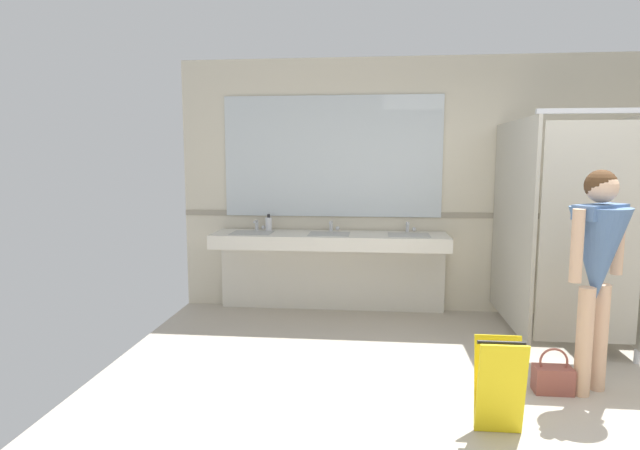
% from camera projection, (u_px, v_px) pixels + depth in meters
% --- Properties ---
extents(ground_plane, '(6.95, 5.74, 0.10)m').
position_uv_depth(ground_plane, '(601.00, 445.00, 3.12)').
color(ground_plane, '#B2A899').
extents(wall_back, '(6.95, 0.12, 2.71)m').
position_uv_depth(wall_back, '(504.00, 187.00, 5.54)').
color(wall_back, beige).
rests_on(wall_back, ground_plane).
extents(wall_back_tile_band, '(6.95, 0.01, 0.06)m').
position_uv_depth(wall_back_tile_band, '(504.00, 216.00, 5.52)').
color(wall_back_tile_band, '#9E937F').
rests_on(wall_back_tile_band, wall_back).
extents(vanity_counter, '(2.44, 0.57, 0.99)m').
position_uv_depth(vanity_counter, '(330.00, 254.00, 5.54)').
color(vanity_counter, silver).
rests_on(vanity_counter, ground_plane).
extents(mirror_panel, '(2.34, 0.02, 1.29)m').
position_uv_depth(mirror_panel, '(332.00, 157.00, 5.61)').
color(mirror_panel, silver).
rests_on(mirror_panel, wall_back).
extents(bathroom_stalls, '(1.79, 1.39, 2.03)m').
position_uv_depth(bathroom_stalls, '(620.00, 226.00, 4.56)').
color(bathroom_stalls, '#B2AD9E').
rests_on(bathroom_stalls, ground_plane).
extents(person_standing, '(0.56, 0.56, 1.58)m').
position_uv_depth(person_standing, '(598.00, 255.00, 3.60)').
color(person_standing, '#DBAD89').
rests_on(person_standing, ground_plane).
extents(handbag, '(0.26, 0.14, 0.33)m').
position_uv_depth(handbag, '(553.00, 378.00, 3.70)').
color(handbag, '#934C42').
rests_on(handbag, ground_plane).
extents(soap_dispenser, '(0.07, 0.07, 0.18)m').
position_uv_depth(soap_dispenser, '(269.00, 224.00, 5.65)').
color(soap_dispenser, white).
rests_on(soap_dispenser, vanity_counter).
extents(wet_floor_sign, '(0.28, 0.19, 0.58)m').
position_uv_depth(wet_floor_sign, '(500.00, 385.00, 3.13)').
color(wet_floor_sign, yellow).
rests_on(wet_floor_sign, ground_plane).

